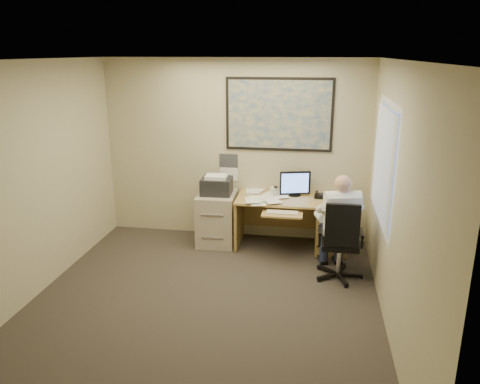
% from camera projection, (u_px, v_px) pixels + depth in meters
% --- Properties ---
extents(room_shell, '(4.00, 4.50, 2.70)m').
position_uv_depth(room_shell, '(199.00, 193.00, 4.92)').
color(room_shell, '#312B26').
rests_on(room_shell, ground).
extents(desk, '(1.60, 0.97, 1.11)m').
position_uv_depth(desk, '(314.00, 219.00, 6.79)').
color(desk, tan).
rests_on(desk, ground).
extents(world_map, '(1.56, 0.03, 1.06)m').
position_uv_depth(world_map, '(279.00, 115.00, 6.77)').
color(world_map, '#1E4C93').
rests_on(world_map, room_shell).
extents(wall_calendar, '(0.28, 0.01, 0.42)m').
position_uv_depth(wall_calendar, '(229.00, 168.00, 7.13)').
color(wall_calendar, white).
rests_on(wall_calendar, room_shell).
extents(window_blinds, '(0.06, 1.40, 1.30)m').
position_uv_depth(window_blinds, '(384.00, 164.00, 5.32)').
color(window_blinds, beige).
rests_on(window_blinds, room_shell).
extents(filing_cabinet, '(0.57, 0.67, 1.06)m').
position_uv_depth(filing_cabinet, '(217.00, 214.00, 6.98)').
color(filing_cabinet, '#B2A38F').
rests_on(filing_cabinet, ground).
extents(office_chair, '(0.63, 0.63, 1.06)m').
position_uv_depth(office_chair, '(339.00, 256.00, 5.88)').
color(office_chair, black).
rests_on(office_chair, ground).
extents(person, '(0.71, 0.90, 1.34)m').
position_uv_depth(person, '(341.00, 227.00, 5.85)').
color(person, white).
rests_on(person, office_chair).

